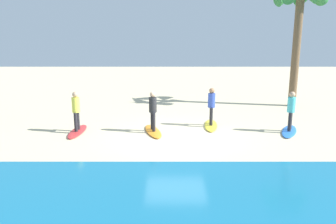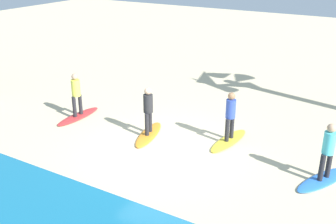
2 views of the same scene
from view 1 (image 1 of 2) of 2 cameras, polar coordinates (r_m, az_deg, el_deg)
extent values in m
plane|color=beige|center=(13.69, 1.35, -4.04)|extent=(60.00, 60.00, 0.00)
ellipsoid|color=blue|center=(15.04, 19.83, -3.08)|extent=(1.37, 2.15, 0.09)
cylinder|color=#232328|center=(14.78, 19.91, -1.61)|extent=(0.14, 0.14, 0.78)
cylinder|color=#232328|center=(15.09, 20.00, -1.33)|extent=(0.14, 0.14, 0.78)
cylinder|color=#4CC6D1|center=(14.78, 20.16, 1.16)|extent=(0.32, 0.32, 0.62)
sphere|color=tan|center=(14.71, 20.29, 2.80)|extent=(0.24, 0.24, 0.24)
ellipsoid|color=yellow|center=(15.19, 7.26, -2.24)|extent=(0.80, 2.15, 0.09)
cylinder|color=#232328|center=(14.92, 7.31, -0.79)|extent=(0.14, 0.14, 0.78)
cylinder|color=#232328|center=(15.23, 7.30, -0.51)|extent=(0.14, 0.14, 0.78)
cylinder|color=#334CAD|center=(14.93, 7.39, 1.96)|extent=(0.32, 0.32, 0.62)
sphere|color=#9E704C|center=(14.86, 7.43, 3.59)|extent=(0.24, 0.24, 0.24)
ellipsoid|color=orange|center=(14.16, -2.54, -3.27)|extent=(1.05, 2.17, 0.09)
cylinder|color=#232328|center=(13.90, -2.43, -1.73)|extent=(0.14, 0.14, 0.78)
cylinder|color=#232328|center=(14.20, -2.69, -1.41)|extent=(0.14, 0.14, 0.78)
cylinder|color=#262628|center=(13.89, -2.59, 1.23)|extent=(0.32, 0.32, 0.62)
sphere|color=tan|center=(13.81, -2.60, 2.98)|extent=(0.24, 0.24, 0.24)
ellipsoid|color=red|center=(14.64, -15.07, -3.18)|extent=(0.60, 2.11, 0.09)
cylinder|color=#232328|center=(14.38, -15.34, -1.69)|extent=(0.14, 0.14, 0.78)
cylinder|color=#232328|center=(14.67, -15.00, -1.37)|extent=(0.14, 0.14, 0.78)
cylinder|color=#E0E04C|center=(14.37, -15.33, 1.17)|extent=(0.32, 0.32, 0.62)
sphere|color=tan|center=(14.29, -15.43, 2.86)|extent=(0.24, 0.24, 0.24)
cylinder|color=brown|center=(20.32, 20.82, 9.26)|extent=(0.44, 0.44, 5.96)
camera|label=2|loc=(7.30, 66.74, 21.23)|focal=42.99mm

